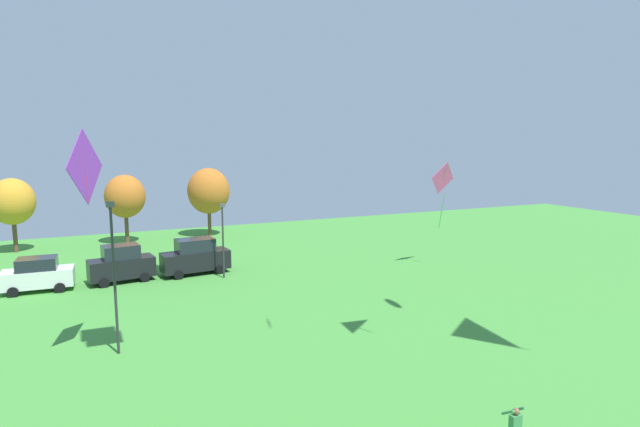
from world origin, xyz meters
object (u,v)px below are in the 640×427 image
treeline_tree_1 (12,202)px  treeline_tree_2 (125,197)px  kite_flying_2 (443,180)px  light_post_1 (114,270)px  parked_car_second_from_left (121,264)px  parked_car_third_from_left (195,257)px  treeline_tree_3 (209,191)px  kite_flying_8 (85,167)px  parked_car_leftmost (38,274)px  light_post_0 (223,236)px

treeline_tree_1 → treeline_tree_2: bearing=2.2°
kite_flying_2 → light_post_1: 24.75m
treeline_tree_1 → parked_car_second_from_left: bearing=-60.8°
kite_flying_2 → parked_car_third_from_left: bearing=162.6°
kite_flying_2 → treeline_tree_3: 24.47m
kite_flying_8 → parked_car_leftmost: kite_flying_8 is taller
kite_flying_2 → parked_car_leftmost: size_ratio=1.19×
kite_flying_8 → treeline_tree_3: kite_flying_8 is taller
parked_car_leftmost → treeline_tree_2: size_ratio=0.65×
light_post_0 → treeline_tree_2: treeline_tree_2 is taller
treeline_tree_3 → treeline_tree_1: bearing=-177.1°
light_post_0 → treeline_tree_3: 17.08m
light_post_0 → treeline_tree_3: size_ratio=0.76×
parked_car_leftmost → parked_car_third_from_left: (10.02, 0.11, 0.18)m
parked_car_leftmost → treeline_tree_1: bearing=104.0°
light_post_1 → parked_car_leftmost: bearing=108.2°
light_post_1 → kite_flying_8: bearing=-150.2°
parked_car_third_from_left → light_post_1: size_ratio=0.71×
kite_flying_8 → treeline_tree_3: size_ratio=0.45×
treeline_tree_2 → treeline_tree_3: (8.00, 0.51, 0.16)m
treeline_tree_1 → treeline_tree_2: size_ratio=0.99×
kite_flying_2 → parked_car_leftmost: (-27.67, 5.42, -5.58)m
parked_car_third_from_left → kite_flying_2: bearing=-22.9°
parked_car_second_from_left → light_post_1: size_ratio=0.64×
parked_car_leftmost → treeline_tree_2: treeline_tree_2 is taller
light_post_0 → treeline_tree_2: 17.18m
kite_flying_8 → parked_car_second_from_left: bearing=82.4°
kite_flying_2 → light_post_0: kite_flying_2 is taller
kite_flying_8 → treeline_tree_2: bearing=83.7°
treeline_tree_1 → treeline_tree_3: 17.16m
parked_car_second_from_left → treeline_tree_1: 16.38m
light_post_1 → treeline_tree_3: treeline_tree_3 is taller
treeline_tree_1 → light_post_0: bearing=-47.8°
light_post_1 → treeline_tree_3: size_ratio=0.99×
light_post_0 → treeline_tree_1: 21.54m
parked_car_third_from_left → treeline_tree_3: bearing=68.4°
kite_flying_8 → light_post_0: bearing=53.3°
treeline_tree_1 → treeline_tree_3: treeline_tree_3 is taller
parked_car_leftmost → kite_flying_2: bearing=-8.4°
light_post_0 → treeline_tree_1: treeline_tree_1 is taller
parked_car_third_from_left → light_post_0: size_ratio=0.93×
parked_car_third_from_left → light_post_0: (1.59, -1.94, 1.76)m
kite_flying_2 → light_post_0: bearing=167.4°
light_post_0 → treeline_tree_1: size_ratio=0.82×
parked_car_third_from_left → treeline_tree_1: 19.26m
treeline_tree_1 → treeline_tree_2: treeline_tree_2 is taller
kite_flying_2 → light_post_0: size_ratio=0.96×
parked_car_third_from_left → light_post_0: light_post_0 is taller
kite_flying_8 → parked_car_second_from_left: kite_flying_8 is taller
parked_car_second_from_left → parked_car_leftmost: bearing=173.1°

